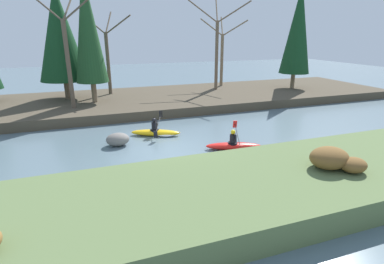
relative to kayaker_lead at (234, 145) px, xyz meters
name	(u,v)px	position (x,y,z in m)	size (l,w,h in m)	color
ground_plane	(170,152)	(-3.06, 0.71, -0.22)	(90.00, 90.00, 0.00)	slate
riverbank_near	(213,197)	(-3.06, -4.45, 0.21)	(44.00, 5.05, 0.86)	#5B7042
riverbank_far	(134,101)	(-3.06, 11.14, 0.10)	(44.00, 9.44, 0.64)	#4C4233
conifer_tree_mid_left	(60,34)	(-7.90, 12.39, 5.16)	(3.49, 3.49, 8.09)	brown
conifer_tree_centre	(87,27)	(-6.00, 10.44, 5.58)	(2.24, 2.24, 8.91)	#7A664C
conifer_tree_mid_right	(298,29)	(11.31, 10.53, 5.52)	(2.62, 2.62, 8.86)	#7A664C
bare_tree_upstream	(68,54)	(-7.40, 9.10, 3.96)	(4.12, 4.07, 7.52)	brown
bare_tree_mid_upstream	(108,56)	(-4.60, 13.37, 3.48)	(3.58, 3.54, 6.50)	brown
bare_tree_mid_downstream	(217,47)	(4.51, 12.42, 4.07)	(4.24, 4.19, 7.76)	brown
bare_tree_downstream	(222,54)	(5.78, 14.03, 3.39)	(3.48, 3.44, 6.31)	#7A664C
shrub_clump_second	(329,158)	(1.27, -4.67, 1.02)	(1.41, 1.17, 0.76)	brown
shrub_clump_third	(353,165)	(1.83, -5.22, 0.90)	(0.94, 0.79, 0.51)	brown
kayaker_lead	(234,145)	(0.00, 0.00, 0.00)	(2.75, 2.02, 1.20)	red
kayaker_middle	(158,132)	(-3.04, 3.28, -0.02)	(2.72, 1.98, 1.20)	yellow
boulder_midstream	(118,139)	(-5.28, 2.43, 0.11)	(1.16, 0.91, 0.65)	slate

